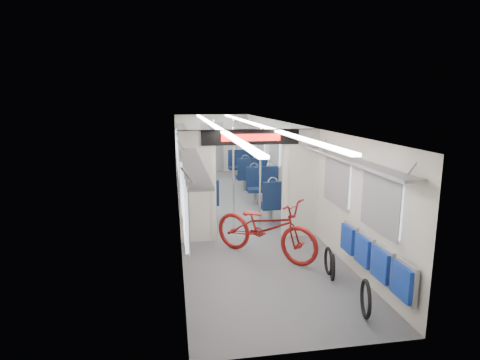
{
  "coord_description": "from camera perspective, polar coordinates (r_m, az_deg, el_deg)",
  "views": [
    {
      "loc": [
        -1.55,
        -10.02,
        2.92
      ],
      "look_at": [
        -0.07,
        -1.21,
        1.1
      ],
      "focal_mm": 30.0,
      "sensor_mm": 36.0,
      "label": 1
    }
  ],
  "objects": [
    {
      "name": "stanchion_far_left",
      "position": [
        12.04,
        -3.67,
        3.05
      ],
      "size": [
        0.04,
        0.04,
        2.3
      ],
      "primitive_type": "cylinder",
      "color": "silver",
      "rests_on": "ground"
    },
    {
      "name": "stanchion_far_right",
      "position": [
        12.37,
        -0.96,
        3.29
      ],
      "size": [
        0.04,
        0.04,
        2.3
      ],
      "primitive_type": "cylinder",
      "color": "silver",
      "rests_on": "ground"
    },
    {
      "name": "seat_bay_near_right",
      "position": [
        10.46,
        4.46,
        -1.54
      ],
      "size": [
        0.94,
        2.21,
        1.14
      ],
      "color": "#0C1936",
      "rests_on": "ground"
    },
    {
      "name": "bike_hoop_a",
      "position": [
        5.89,
        17.42,
        -16.03
      ],
      "size": [
        0.19,
        0.53,
        0.54
      ],
      "primitive_type": "torus",
      "rotation": [
        1.57,
        0.0,
        1.31
      ],
      "color": "black",
      "rests_on": "ground"
    },
    {
      "name": "stanchion_near_right",
      "position": [
        8.95,
        2.87,
        0.11
      ],
      "size": [
        0.05,
        0.05,
        2.3
      ],
      "primitive_type": "cylinder",
      "color": "silver",
      "rests_on": "ground"
    },
    {
      "name": "seat_bay_far_right",
      "position": [
        13.91,
        0.89,
        1.82
      ],
      "size": [
        0.96,
        2.32,
        1.18
      ],
      "color": "#0C1936",
      "rests_on": "ground"
    },
    {
      "name": "flip_bench",
      "position": [
        6.43,
        18.4,
        -10.41
      ],
      "size": [
        0.12,
        2.11,
        0.52
      ],
      "color": "gray",
      "rests_on": "carriage"
    },
    {
      "name": "seat_bay_far_left",
      "position": [
        13.85,
        -6.86,
        1.54
      ],
      "size": [
        0.9,
        2.03,
        1.09
      ],
      "color": "#0C1936",
      "rests_on": "ground"
    },
    {
      "name": "bike_hoop_c",
      "position": [
        7.04,
        12.46,
        -11.36
      ],
      "size": [
        0.12,
        0.48,
        0.47
      ],
      "primitive_type": "torus",
      "rotation": [
        1.57,
        0.0,
        1.43
      ],
      "color": "black",
      "rests_on": "ground"
    },
    {
      "name": "carriage",
      "position": [
        9.98,
        -0.51,
        3.35
      ],
      "size": [
        12.0,
        12.02,
        2.31
      ],
      "color": "#515456",
      "rests_on": "ground"
    },
    {
      "name": "stanchion_near_left",
      "position": [
        8.97,
        -0.94,
        0.15
      ],
      "size": [
        0.04,
        0.04,
        2.3
      ],
      "primitive_type": "cylinder",
      "color": "silver",
      "rests_on": "ground"
    },
    {
      "name": "bicycle",
      "position": [
        7.51,
        3.6,
        -6.76
      ],
      "size": [
        2.07,
        2.03,
        1.13
      ],
      "primitive_type": "imported",
      "rotation": [
        0.0,
        0.0,
        0.8
      ],
      "color": "maroon",
      "rests_on": "ground"
    },
    {
      "name": "seat_bay_near_left",
      "position": [
        10.68,
        -6.0,
        -1.43
      ],
      "size": [
        0.9,
        2.03,
        1.09
      ],
      "color": "#0C1936",
      "rests_on": "ground"
    },
    {
      "name": "bike_hoop_b",
      "position": [
        6.85,
        13.02,
        -12.18
      ],
      "size": [
        0.18,
        0.44,
        0.45
      ],
      "primitive_type": "torus",
      "rotation": [
        1.57,
        0.0,
        1.28
      ],
      "color": "black",
      "rests_on": "ground"
    }
  ]
}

